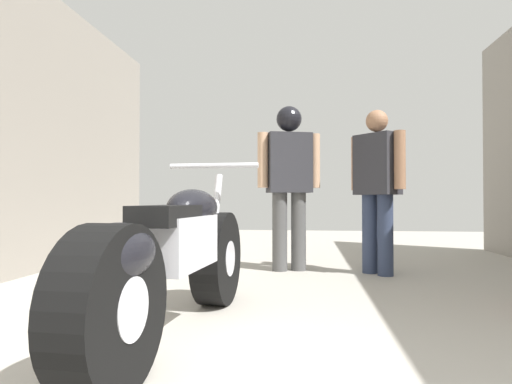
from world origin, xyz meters
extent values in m
plane|color=#A8A399|center=(0.00, 3.13, 0.00)|extent=(15.01, 15.01, 0.00)
cylinder|color=black|center=(-0.62, 2.54, 0.34)|extent=(0.26, 0.70, 0.69)
cylinder|color=silver|center=(-0.62, 2.54, 0.34)|extent=(0.24, 0.28, 0.26)
cylinder|color=black|center=(-0.74, 0.98, 0.34)|extent=(0.26, 0.70, 0.69)
cylinder|color=silver|center=(-0.74, 0.98, 0.34)|extent=(0.24, 0.28, 0.26)
cube|color=silver|center=(-0.68, 1.76, 0.54)|extent=(0.31, 0.71, 0.30)
ellipsoid|color=black|center=(-0.66, 2.00, 0.73)|extent=(0.32, 0.58, 0.24)
cube|color=black|center=(-0.69, 1.57, 0.70)|extent=(0.28, 0.53, 0.11)
ellipsoid|color=black|center=(-0.74, 1.04, 0.56)|extent=(0.32, 0.49, 0.26)
cylinder|color=silver|center=(-0.62, 2.50, 0.67)|extent=(0.07, 0.28, 0.63)
cylinder|color=silver|center=(-0.63, 2.45, 1.03)|extent=(0.67, 0.09, 0.04)
cylinder|color=silver|center=(-0.86, 1.45, 0.24)|extent=(0.14, 0.60, 0.10)
cylinder|color=#2D3851|center=(0.72, 4.12, 0.42)|extent=(0.23, 0.23, 0.84)
cylinder|color=#2D3851|center=(0.86, 3.97, 0.42)|extent=(0.23, 0.23, 0.84)
cube|color=#2D2D33|center=(0.79, 4.04, 1.16)|extent=(0.49, 0.51, 0.64)
cylinder|color=#9E7051|center=(0.60, 4.26, 1.18)|extent=(0.16, 0.16, 0.59)
cylinder|color=#9E7051|center=(0.98, 3.83, 1.18)|extent=(0.16, 0.16, 0.59)
sphere|color=#9E7051|center=(0.79, 4.04, 1.62)|extent=(0.23, 0.23, 0.23)
cylinder|color=#4C4C4C|center=(-0.04, 4.22, 0.43)|extent=(0.21, 0.21, 0.86)
cylinder|color=#4C4C4C|center=(-0.25, 4.16, 0.43)|extent=(0.21, 0.21, 0.86)
cube|color=#2D2D33|center=(-0.14, 4.19, 1.19)|extent=(0.53, 0.38, 0.66)
cylinder|color=tan|center=(0.14, 4.28, 1.22)|extent=(0.15, 0.15, 0.61)
cylinder|color=tan|center=(-0.43, 4.10, 1.22)|extent=(0.15, 0.15, 0.61)
sphere|color=black|center=(-0.14, 4.19, 1.67)|extent=(0.24, 0.24, 0.24)
sphere|color=black|center=(-0.14, 4.19, 1.68)|extent=(0.28, 0.28, 0.28)
camera|label=1|loc=(0.06, -0.74, 0.79)|focal=31.15mm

